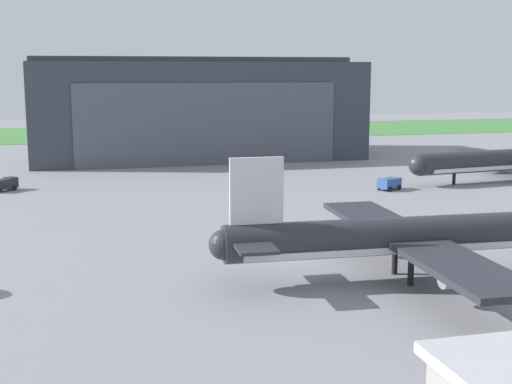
% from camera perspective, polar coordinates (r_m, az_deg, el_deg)
% --- Properties ---
extents(ground_plane, '(440.00, 440.00, 0.00)m').
position_cam_1_polar(ground_plane, '(73.86, 2.46, -5.15)').
color(ground_plane, gray).
extents(grass_field_strip, '(440.00, 56.00, 0.08)m').
position_cam_1_polar(grass_field_strip, '(221.52, -9.03, 4.81)').
color(grass_field_strip, '#46843F').
rests_on(grass_field_strip, ground_plane).
extents(maintenance_hangar, '(70.18, 32.09, 22.07)m').
position_cam_1_polar(maintenance_hangar, '(157.73, -4.96, 6.73)').
color(maintenance_hangar, '#383D47').
rests_on(maintenance_hangar, ground_plane).
extents(airliner_near_right, '(39.33, 35.30, 11.78)m').
position_cam_1_polar(airliner_near_right, '(66.32, 13.00, -3.54)').
color(airliner_near_right, '#282B33').
rests_on(airliner_near_right, ground_plane).
extents(baggage_tug, '(4.57, 3.78, 1.98)m').
position_cam_1_polar(baggage_tug, '(115.30, 10.79, 0.72)').
color(baggage_tug, '#335693').
rests_on(baggage_tug, ground_plane).
extents(stair_truck, '(4.67, 4.53, 2.05)m').
position_cam_1_polar(stair_truck, '(119.44, -19.89, 0.61)').
color(stair_truck, '#28282D').
rests_on(stair_truck, ground_plane).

